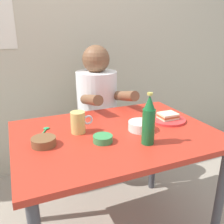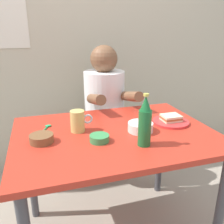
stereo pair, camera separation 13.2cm
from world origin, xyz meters
name	(u,v)px [view 1 (the left image)]	position (x,y,z in m)	size (l,w,h in m)	color
wall_back	(66,27)	(0.00, 1.05, 1.30)	(4.40, 0.09, 2.60)	#BCB299
dining_table	(115,147)	(0.00, 0.00, 0.65)	(1.10, 0.80, 0.74)	#B72D1E
stool	(98,144)	(0.12, 0.63, 0.35)	(0.34, 0.34, 0.45)	#4C4C51
person_seated	(97,97)	(0.12, 0.62, 0.77)	(0.33, 0.56, 0.72)	white
plate_orange	(168,120)	(0.37, 0.03, 0.75)	(0.22, 0.22, 0.01)	red
sandwich	(168,116)	(0.37, 0.03, 0.77)	(0.11, 0.09, 0.04)	beige
beer_mug	(78,122)	(-0.19, 0.07, 0.80)	(0.13, 0.08, 0.12)	#D1BC66
beer_bottle	(149,121)	(0.09, -0.19, 0.86)	(0.06, 0.06, 0.26)	#19602D
rice_bowl_white	(141,125)	(0.14, -0.03, 0.77)	(0.14, 0.14, 0.05)	silver
condiment_bowl_brown	(44,141)	(-0.39, -0.02, 0.76)	(0.12, 0.12, 0.04)	brown
dip_bowl_green	(103,138)	(-0.11, -0.09, 0.76)	(0.10, 0.10, 0.03)	#388C4C
spoon	(45,130)	(-0.36, 0.17, 0.75)	(0.07, 0.11, 0.01)	#26A559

